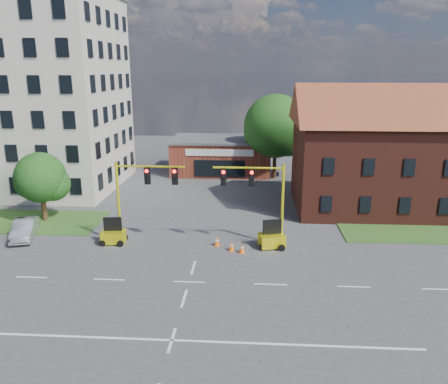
# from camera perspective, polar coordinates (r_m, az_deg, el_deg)

# --- Properties ---
(ground) EXTENTS (120.00, 120.00, 0.00)m
(ground) POSITION_cam_1_polar(r_m,az_deg,el_deg) (27.48, -4.59, -11.63)
(ground) COLOR #414143
(ground) RESTS_ON ground
(grass_verge_ne) EXTENTS (14.00, 4.00, 0.08)m
(grass_verge_ne) POSITION_cam_1_polar(r_m,az_deg,el_deg) (38.24, 25.46, -5.04)
(grass_verge_ne) COLOR #2B511E
(grass_verge_ne) RESTS_ON ground
(lane_markings) EXTENTS (60.00, 36.00, 0.01)m
(lane_markings) POSITION_cam_1_polar(r_m,az_deg,el_deg) (24.89, -5.58, -14.78)
(lane_markings) COLOR white
(lane_markings) RESTS_ON ground
(office_block) EXTENTS (18.40, 15.40, 20.60)m
(office_block) POSITION_cam_1_polar(r_m,az_deg,el_deg) (51.81, -24.17, 11.89)
(office_block) COLOR #BDB4A6
(office_block) RESTS_ON ground
(brick_shop) EXTENTS (12.40, 8.40, 4.30)m
(brick_shop) POSITION_cam_1_polar(r_m,az_deg,el_deg) (55.24, -0.30, 4.87)
(brick_shop) COLOR maroon
(brick_shop) RESTS_ON ground
(townhouse_row) EXTENTS (21.00, 11.00, 11.50)m
(townhouse_row) POSITION_cam_1_polar(r_m,az_deg,el_deg) (43.14, 23.04, 5.60)
(townhouse_row) COLOR #502018
(townhouse_row) RESTS_ON ground
(tree_large) EXTENTS (7.77, 7.40, 9.91)m
(tree_large) POSITION_cam_1_polar(r_m,az_deg,el_deg) (51.74, 7.17, 8.26)
(tree_large) COLOR #392814
(tree_large) RESTS_ON ground
(tree_nw_front) EXTENTS (4.47, 4.26, 5.95)m
(tree_nw_front) POSITION_cam_1_polar(r_m,az_deg,el_deg) (39.87, -22.50, 1.56)
(tree_nw_front) COLOR #392814
(tree_nw_front) RESTS_ON ground
(signal_mast_west) EXTENTS (5.30, 0.60, 6.20)m
(signal_mast_west) POSITION_cam_1_polar(r_m,az_deg,el_deg) (32.37, -10.91, -0.11)
(signal_mast_west) COLOR gray
(signal_mast_west) RESTS_ON ground
(signal_mast_east) EXTENTS (5.30, 0.60, 6.20)m
(signal_mast_east) POSITION_cam_1_polar(r_m,az_deg,el_deg) (31.37, 4.69, -0.38)
(signal_mast_east) COLOR gray
(signal_mast_east) RESTS_ON ground
(trailer_west) EXTENTS (1.83, 1.31, 1.97)m
(trailer_west) POSITION_cam_1_polar(r_m,az_deg,el_deg) (33.80, -14.24, -5.54)
(trailer_west) COLOR yellow
(trailer_west) RESTS_ON ground
(trailer_east) EXTENTS (2.06, 1.64, 2.06)m
(trailer_east) POSITION_cam_1_polar(r_m,az_deg,el_deg) (32.23, 6.25, -6.14)
(trailer_east) COLOR yellow
(trailer_east) RESTS_ON ground
(cone_a) EXTENTS (0.40, 0.40, 0.70)m
(cone_a) POSITION_cam_1_polar(r_m,az_deg,el_deg) (34.29, -14.21, -5.72)
(cone_a) COLOR #FF660D
(cone_a) RESTS_ON ground
(cone_b) EXTENTS (0.40, 0.40, 0.70)m
(cone_b) POSITION_cam_1_polar(r_m,az_deg,el_deg) (32.42, -0.92, -6.49)
(cone_b) COLOR #FF660D
(cone_b) RESTS_ON ground
(cone_c) EXTENTS (0.40, 0.40, 0.70)m
(cone_c) POSITION_cam_1_polar(r_m,az_deg,el_deg) (31.26, 2.35, -7.37)
(cone_c) COLOR #FF660D
(cone_c) RESTS_ON ground
(cone_d) EXTENTS (0.40, 0.40, 0.70)m
(cone_d) POSITION_cam_1_polar(r_m,az_deg,el_deg) (31.59, 0.99, -7.11)
(cone_d) COLOR #FF660D
(cone_d) RESTS_ON ground
(pickup_white) EXTENTS (6.51, 4.44, 1.65)m
(pickup_white) POSITION_cam_1_polar(r_m,az_deg,el_deg) (40.44, 14.12, -1.67)
(pickup_white) COLOR white
(pickup_white) RESTS_ON ground
(sedan_silver_front) EXTENTS (2.67, 4.59, 1.43)m
(sedan_silver_front) POSITION_cam_1_polar(r_m,az_deg,el_deg) (37.18, -24.59, -4.40)
(sedan_silver_front) COLOR #979A9E
(sedan_silver_front) RESTS_ON ground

